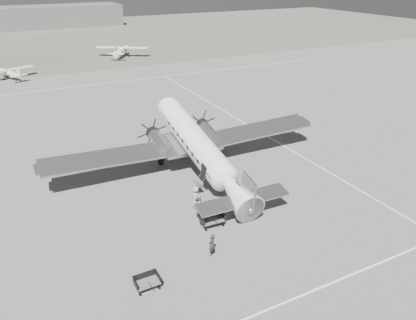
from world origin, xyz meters
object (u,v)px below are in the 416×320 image
at_px(light_plane_left, 10,74).
at_px(baggage_cart_near, 212,220).
at_px(hangar_main, 54,16).
at_px(ramp_agent, 199,205).
at_px(passenger, 196,197).
at_px(dc3_airliner, 198,147).
at_px(baggage_cart_far, 147,283).
at_px(light_plane_right, 122,52).
at_px(ground_crew, 212,245).

distance_m(light_plane_left, baggage_cart_near, 56.38).
xyz_separation_m(hangar_main, ramp_agent, (-7.19, -123.36, -2.40)).
bearing_deg(passenger, ramp_agent, -170.23).
bearing_deg(dc3_airliner, ramp_agent, -114.10).
bearing_deg(dc3_airliner, baggage_cart_near, -107.89).
distance_m(baggage_cart_far, ramp_agent, 8.68).
bearing_deg(ramp_agent, baggage_cart_far, 154.77).
distance_m(ramp_agent, passenger, 1.14).
distance_m(light_plane_right, passenger, 63.89).
bearing_deg(light_plane_left, baggage_cart_near, -101.23).
distance_m(hangar_main, baggage_cart_near, 125.39).
bearing_deg(light_plane_right, hangar_main, 126.79).
xyz_separation_m(baggage_cart_near, ramp_agent, (-0.19, 1.80, 0.38)).
relative_size(baggage_cart_near, ground_crew, 1.12).
distance_m(hangar_main, ramp_agent, 123.60).
height_order(ramp_agent, passenger, passenger).
bearing_deg(dc3_airliner, light_plane_left, 107.39).
bearing_deg(passenger, hangar_main, 19.58).
height_order(hangar_main, dc3_airliner, hangar_main).
bearing_deg(ground_crew, light_plane_left, -107.89).
bearing_deg(passenger, light_plane_right, 11.91).
xyz_separation_m(hangar_main, baggage_cart_near, (-6.99, -125.17, -2.78)).
xyz_separation_m(ramp_agent, passenger, (0.26, 1.11, 0.04)).
relative_size(dc3_airliner, passenger, 14.98).
relative_size(dc3_airliner, ground_crew, 17.05).
relative_size(light_plane_right, baggage_cart_far, 7.21).
height_order(hangar_main, light_plane_right, hangar_main).
height_order(dc3_airliner, baggage_cart_near, dc3_airliner).
xyz_separation_m(baggage_cart_far, ground_crew, (4.96, 1.07, 0.37)).
bearing_deg(baggage_cart_far, light_plane_right, 74.23).
bearing_deg(light_plane_right, ramp_agent, -69.13).
bearing_deg(baggage_cart_far, ramp_agent, 42.15).
distance_m(baggage_cart_near, ramp_agent, 1.85).
bearing_deg(baggage_cart_far, ground_crew, 11.46).
xyz_separation_m(light_plane_right, ground_crew, (-13.75, -68.68, -0.37)).
xyz_separation_m(light_plane_right, ramp_agent, (-12.35, -63.85, -0.29)).
xyz_separation_m(baggage_cart_far, passenger, (6.61, 7.01, 0.48)).
bearing_deg(light_plane_right, light_plane_left, -123.96).
bearing_deg(ramp_agent, ground_crew, -174.20).
xyz_separation_m(hangar_main, light_plane_right, (5.17, -59.51, -2.11)).
height_order(light_plane_left, passenger, light_plane_left).
height_order(baggage_cart_far, ground_crew, ground_crew).
height_order(hangar_main, baggage_cart_far, hangar_main).
bearing_deg(baggage_cart_far, passenger, 45.95).
bearing_deg(hangar_main, baggage_cart_far, -95.98).
distance_m(baggage_cart_near, baggage_cart_far, 7.72).
distance_m(baggage_cart_near, passenger, 2.94).
distance_m(light_plane_left, ground_crew, 59.09).
bearing_deg(dc3_airliner, ground_crew, -110.27).
height_order(dc3_airliner, baggage_cart_far, dc3_airliner).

